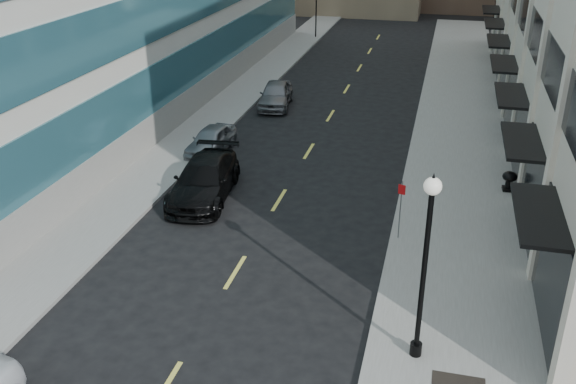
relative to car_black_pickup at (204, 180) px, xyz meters
The scene contains 9 objects.
sidewalk_right 12.54m from the car_black_pickup, 31.25° to the left, with size 5.00×80.00×0.15m, color gray.
sidewalk_left 7.32m from the car_black_pickup, 116.94° to the left, with size 3.00×80.00×0.15m, color gray.
road_centerline 4.81m from the car_black_pickup, 47.51° to the left, with size 0.15×68.20×0.01m.
car_black_pickup is the anchor object (origin of this frame).
car_silver_sedan 5.39m from the car_black_pickup, 107.27° to the left, with size 1.57×3.89×1.33m, color gray.
car_grey_sedan 13.50m from the car_black_pickup, 91.85° to the left, with size 1.83×4.54×1.55m, color slate.
lamppost 13.17m from the car_black_pickup, 41.97° to the right, with size 0.46×0.46×5.58m.
sign_post 8.75m from the car_black_pickup, 12.57° to the right, with size 0.27×0.11×2.35m.
urn_planter 13.30m from the car_black_pickup, 15.71° to the left, with size 0.64×0.64×0.89m.
Camera 1 is at (6.43, -10.09, 11.96)m, focal length 40.00 mm.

